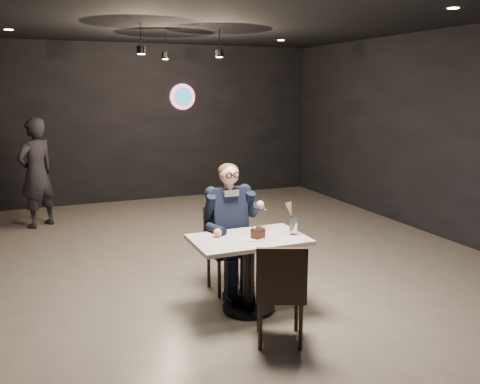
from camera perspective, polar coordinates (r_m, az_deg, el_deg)
name	(u,v)px	position (r m, az deg, el deg)	size (l,w,h in m)	color
floor	(226,274)	(6.11, -1.59, -9.23)	(9.00, 9.00, 0.00)	slate
wall_sign	(183,97)	(10.21, -6.47, 10.58)	(0.50, 0.06, 0.50)	pink
pendant_lights	(175,38)	(7.65, -7.30, 16.83)	(1.40, 1.20, 0.36)	black
main_table	(249,274)	(5.07, 0.97, -9.20)	(1.10, 0.70, 0.75)	silver
chair_far	(228,250)	(5.52, -1.31, -6.49)	(0.42, 0.46, 0.92)	black
chair_near	(279,291)	(4.47, 4.46, -10.99)	(0.42, 0.46, 0.92)	black
seated_man	(228,226)	(5.44, -1.32, -3.89)	(0.60, 0.80, 1.44)	black
dessert_plate	(254,239)	(4.90, 1.55, -5.24)	(0.20, 0.20, 0.01)	white
cake_slice	(258,234)	(4.89, 2.03, -4.70)	(0.11, 0.09, 0.08)	black
mint_leaf	(259,230)	(4.87, 2.17, -4.28)	(0.07, 0.04, 0.01)	green
sundae_glass	(294,226)	(5.05, 6.03, -3.86)	(0.07, 0.07, 0.17)	silver
wafer_cone	(290,209)	(5.02, 5.62, -1.95)	(0.07, 0.07, 0.14)	tan
passerby	(36,173)	(8.58, -21.89, 1.98)	(0.63, 0.41, 1.72)	black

